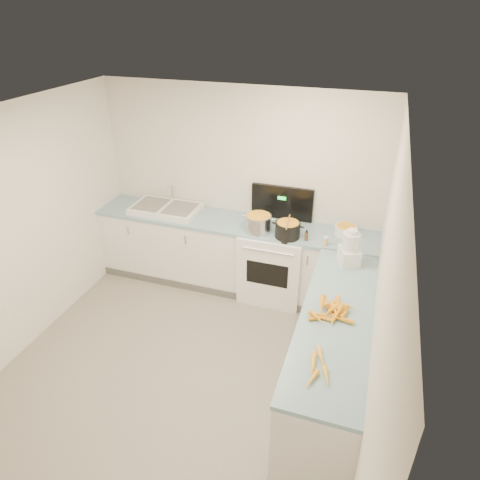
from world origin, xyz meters
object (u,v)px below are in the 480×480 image
(stove, at_px, (274,262))
(mixing_bowl, at_px, (345,230))
(black_pot, at_px, (288,231))
(food_processor, at_px, (350,249))
(steel_pot, at_px, (258,224))
(extract_bottle, at_px, (306,236))
(sink, at_px, (166,209))
(spice_jar, at_px, (326,242))

(stove, distance_m, mixing_bowl, 0.96)
(black_pot, height_order, food_processor, food_processor)
(steel_pot, relative_size, extract_bottle, 3.00)
(sink, height_order, steel_pot, sink)
(spice_jar, bearing_deg, black_pot, 172.67)
(stove, bearing_deg, extract_bottle, -23.42)
(stove, xyz_separation_m, steel_pot, (-0.18, -0.13, 0.56))
(extract_bottle, distance_m, spice_jar, 0.23)
(stove, xyz_separation_m, spice_jar, (0.62, -0.22, 0.51))
(extract_bottle, xyz_separation_m, spice_jar, (0.22, -0.04, -0.01))
(food_processor, bearing_deg, sink, 167.52)
(extract_bottle, bearing_deg, black_pot, 176.51)
(steel_pot, height_order, black_pot, steel_pot)
(stove, relative_size, sink, 1.58)
(black_pot, bearing_deg, sink, 173.88)
(steel_pot, height_order, spice_jar, steel_pot)
(spice_jar, relative_size, food_processor, 0.23)
(black_pot, relative_size, spice_jar, 3.20)
(mixing_bowl, height_order, spice_jar, mixing_bowl)
(spice_jar, bearing_deg, mixing_bowl, 60.78)
(black_pot, distance_m, food_processor, 0.80)
(stove, height_order, food_processor, stove)
(sink, xyz_separation_m, extract_bottle, (1.85, -0.19, 0.01))
(sink, distance_m, black_pot, 1.64)
(steel_pot, distance_m, mixing_bowl, 1.00)
(steel_pot, bearing_deg, mixing_bowl, 13.42)
(mixing_bowl, height_order, food_processor, food_processor)
(mixing_bowl, distance_m, spice_jar, 0.36)
(steel_pot, bearing_deg, black_pot, -4.41)
(sink, height_order, food_processor, food_processor)
(black_pot, bearing_deg, mixing_bowl, 22.74)
(stove, height_order, extract_bottle, stove)
(stove, distance_m, sink, 1.54)
(stove, relative_size, steel_pot, 4.41)
(black_pot, bearing_deg, steel_pot, 175.59)
(sink, bearing_deg, food_processor, -12.48)
(sink, bearing_deg, steel_pot, -6.60)
(sink, xyz_separation_m, food_processor, (2.35, -0.52, 0.13))
(sink, bearing_deg, extract_bottle, -5.81)
(black_pot, xyz_separation_m, food_processor, (0.72, -0.34, 0.08))
(steel_pot, distance_m, black_pot, 0.36)
(spice_jar, bearing_deg, food_processor, -46.14)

